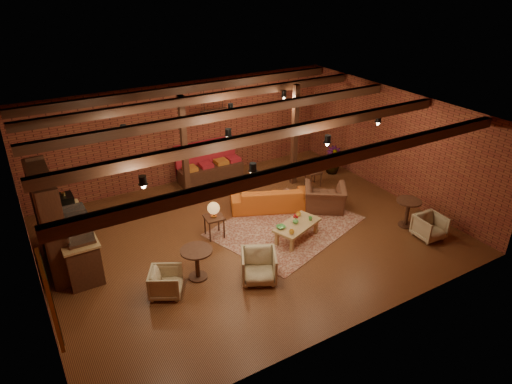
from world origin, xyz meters
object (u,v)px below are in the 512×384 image
round_table_left (197,259)px  armchair_right (325,194)px  armchair_b (259,265)px  side_table_book (313,172)px  plant_tall (335,134)px  side_table_lamp (214,211)px  sofa (270,198)px  coffee_table (297,226)px  round_table_right (408,209)px  armchair_a (166,281)px  armchair_far (430,226)px

round_table_left → armchair_right: (4.44, 1.07, -0.01)m
round_table_left → armchair_b: size_ratio=0.96×
armchair_right → side_table_book: armchair_right is taller
plant_tall → side_table_lamp: bearing=-162.8°
sofa → plant_tall: (3.13, 1.05, 1.04)m
side_table_book → armchair_b: bearing=-140.4°
armchair_b → side_table_book: size_ratio=1.50×
coffee_table → armchair_b: (-1.69, -0.95, -0.00)m
round_table_right → plant_tall: size_ratio=0.28×
armchair_a → armchair_b: 2.05m
sofa → armchair_a: bearing=51.7°
armchair_far → side_table_book: bearing=104.1°
side_table_lamp → armchair_far: size_ratio=1.43×
coffee_table → side_table_book: coffee_table is taller
armchair_b → armchair_far: 4.76m
armchair_a → round_table_right: round_table_right is taller
armchair_right → sofa: bearing=1.1°
round_table_left → armchair_right: bearing=13.5°
round_table_left → side_table_book: 5.70m
coffee_table → plant_tall: plant_tall is taller
armchair_b → armchair_right: armchair_right is taller
side_table_lamp → side_table_book: side_table_lamp is taller
armchair_b → side_table_book: bearing=66.7°
side_table_lamp → armchair_b: bearing=-88.2°
armchair_a → armchair_far: 6.80m
armchair_a → armchair_b: armchair_b is taller
armchair_far → plant_tall: bearing=88.2°
armchair_right → armchair_far: armchair_right is taller
armchair_right → plant_tall: bearing=-98.8°
armchair_far → plant_tall: (0.42, 4.47, 1.03)m
sofa → armchair_a: (-3.97, -2.12, 0.01)m
armchair_right → armchair_b: bearing=64.1°
armchair_far → plant_tall: size_ratio=0.25×
coffee_table → sofa: bearing=80.0°
armchair_a → armchair_right: 5.41m
round_table_left → armchair_far: (5.86, -1.48, -0.16)m
armchair_b → armchair_right: size_ratio=0.69×
armchair_far → plant_tall: 4.60m
round_table_left → armchair_b: (1.16, -0.76, -0.12)m
round_table_left → round_table_right: (5.80, -0.76, 0.00)m
round_table_left → armchair_far: size_ratio=1.08×
armchair_a → plant_tall: (7.10, 3.17, 1.04)m
round_table_left → armchair_right: armchair_right is taller
round_table_left → armchair_a: 0.85m
sofa → side_table_book: size_ratio=4.35×
side_table_lamp → armchair_b: side_table_lamp is taller
sofa → armchair_b: size_ratio=2.90×
side_table_lamp → round_table_left: side_table_lamp is taller
sofa → armchair_right: size_ratio=1.99×
sofa → plant_tall: bearing=-137.9°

